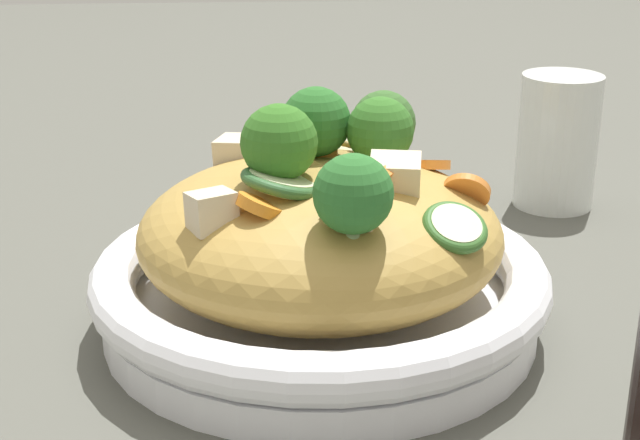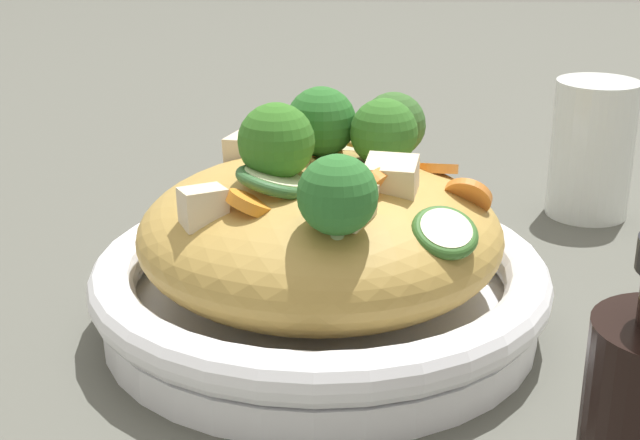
{
  "view_description": "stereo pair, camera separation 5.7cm",
  "coord_description": "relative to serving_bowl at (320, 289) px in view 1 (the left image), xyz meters",
  "views": [
    {
      "loc": [
        -0.04,
        -0.53,
        0.27
      ],
      "look_at": [
        0.0,
        0.0,
        0.07
      ],
      "focal_mm": 52.51,
      "sensor_mm": 36.0,
      "label": 1
    },
    {
      "loc": [
        0.01,
        -0.53,
        0.27
      ],
      "look_at": [
        0.0,
        0.0,
        0.07
      ],
      "focal_mm": 52.51,
      "sensor_mm": 36.0,
      "label": 2
    }
  ],
  "objects": [
    {
      "name": "chicken_chunks",
      "position": [
        -0.01,
        -0.02,
        0.08
      ],
      "size": [
        0.14,
        0.16,
        0.03
      ],
      "color": "beige",
      "rests_on": "serving_bowl"
    },
    {
      "name": "broccoli_florets",
      "position": [
        0.01,
        0.0,
        0.09
      ],
      "size": [
        0.12,
        0.18,
        0.06
      ],
      "color": "#96AD72",
      "rests_on": "serving_bowl"
    },
    {
      "name": "zucchini_slices",
      "position": [
        0.01,
        0.02,
        0.07
      ],
      "size": [
        0.15,
        0.2,
        0.04
      ],
      "color": "beige",
      "rests_on": "serving_bowl"
    },
    {
      "name": "serving_bowl",
      "position": [
        0.0,
        0.0,
        0.0
      ],
      "size": [
        0.28,
        0.28,
        0.05
      ],
      "color": "white",
      "rests_on": "ground_plane"
    },
    {
      "name": "ground_plane",
      "position": [
        0.0,
        0.0,
        -0.03
      ],
      "size": [
        3.0,
        3.0,
        0.0
      ],
      "primitive_type": "plane",
      "color": "#515249"
    },
    {
      "name": "noodle_heap",
      "position": [
        0.0,
        -0.0,
        0.04
      ],
      "size": [
        0.22,
        0.22,
        0.09
      ],
      "color": "#B08C42",
      "rests_on": "serving_bowl"
    },
    {
      "name": "carrot_coins",
      "position": [
        0.03,
        -0.0,
        0.07
      ],
      "size": [
        0.16,
        0.12,
        0.04
      ],
      "color": "orange",
      "rests_on": "serving_bowl"
    },
    {
      "name": "drinking_glass",
      "position": [
        0.22,
        0.21,
        0.03
      ],
      "size": [
        0.07,
        0.07,
        0.11
      ],
      "color": "silver",
      "rests_on": "ground_plane"
    }
  ]
}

